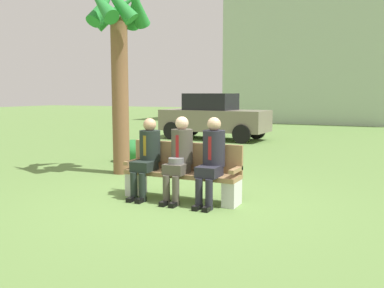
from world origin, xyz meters
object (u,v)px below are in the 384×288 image
Objects in this scene: seated_man_left at (147,153)px; seated_man_middle at (179,155)px; palm_tree_tall at (119,37)px; parked_car_near at (214,117)px; park_bench at (183,173)px; seated_man_right at (212,156)px; shrub_near_bench at (134,151)px; building_backdrop at (352,36)px.

seated_man_middle is (0.58, -0.00, 0.02)m from seated_man_left.
palm_tree_tall is 1.03× the size of parked_car_near.
seated_man_right is (0.54, -0.12, 0.32)m from park_bench.
park_bench is 1.43× the size of seated_man_right.
shrub_near_bench is (-2.74, 2.81, -0.15)m from park_bench.
seated_man_middle is (0.00, -0.13, 0.31)m from park_bench.
seated_man_left is 21.23m from building_backdrop.
seated_man_right reaches higher than park_bench.
building_backdrop reaches higher than parked_car_near.
seated_man_middle is at bearing -71.52° from parked_car_near.
parked_car_near is at bearing 108.73° from park_bench.
building_backdrop is at bearing 87.50° from park_bench.
shrub_near_bench is at bearing 138.20° from seated_man_right.
palm_tree_tall is (-2.14, 1.40, 2.41)m from park_bench.
parked_car_near is (-2.84, 8.49, 0.10)m from seated_man_middle.
parked_car_near is (-0.10, 5.55, 0.56)m from shrub_near_bench.
shrub_near_bench is at bearing 126.28° from seated_man_left.
seated_man_left is 0.32× the size of palm_tree_tall.
palm_tree_tall is 2.98m from shrub_near_bench.
palm_tree_tall reaches higher than park_bench.
parked_car_near reaches higher than seated_man_left.
seated_man_middle is at bearing -47.01° from shrub_near_bench.
shrub_near_bench is 0.22× the size of parked_car_near.
park_bench is 0.46× the size of palm_tree_tall.
parked_car_near reaches higher than seated_man_right.
seated_man_right is at bearing -29.58° from palm_tree_tall.
building_backdrop reaches higher than seated_man_right.
seated_man_left is 1.12m from seated_man_right.
seated_man_right reaches higher than seated_man_left.
parked_car_near is 0.28× the size of building_backdrop.
shrub_near_bench is 18.78m from building_backdrop.
building_backdrop reaches higher than seated_man_left.
parked_car_near reaches higher than park_bench.
seated_man_middle is at bearing -89.00° from park_bench.
park_bench is 0.13× the size of building_backdrop.
palm_tree_tall is 19.58m from building_backdrop.
seated_man_left is 3.04m from palm_tree_tall.
seated_man_left is 0.09× the size of building_backdrop.
seated_man_right is at bearing 0.21° from seated_man_left.
palm_tree_tall reaches higher than seated_man_right.
seated_man_middle is at bearing -179.37° from seated_man_right.
parked_car_near is at bearing 95.72° from palm_tree_tall.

